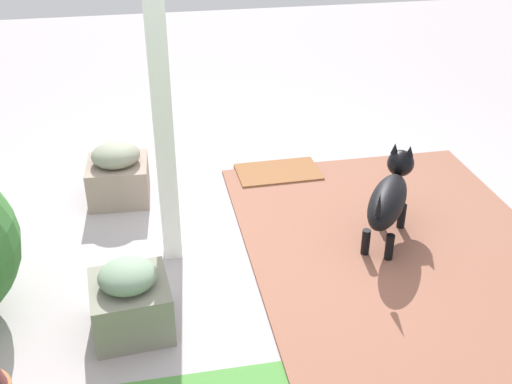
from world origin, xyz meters
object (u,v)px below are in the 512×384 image
at_px(stone_planter_nearest, 118,174).
at_px(doormat, 278,173).
at_px(dog, 389,196).
at_px(porch_pillar, 157,55).
at_px(stone_planter_mid, 131,300).

relative_size(stone_planter_nearest, doormat, 0.69).
height_order(dog, doormat, dog).
height_order(stone_planter_nearest, dog, dog).
distance_m(porch_pillar, stone_planter_mid, 1.22).
bearing_deg(stone_planter_nearest, doormat, -173.44).
relative_size(stone_planter_nearest, dog, 0.61).
relative_size(stone_planter_mid, dog, 0.60).
distance_m(porch_pillar, doormat, 1.69).
height_order(porch_pillar, dog, porch_pillar).
distance_m(dog, doormat, 1.09).
bearing_deg(dog, doormat, -63.89).
bearing_deg(doormat, porch_pillar, 46.04).
bearing_deg(porch_pillar, stone_planter_mid, 68.28).
bearing_deg(porch_pillar, stone_planter_nearest, -67.73).
bearing_deg(porch_pillar, doormat, -133.96).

